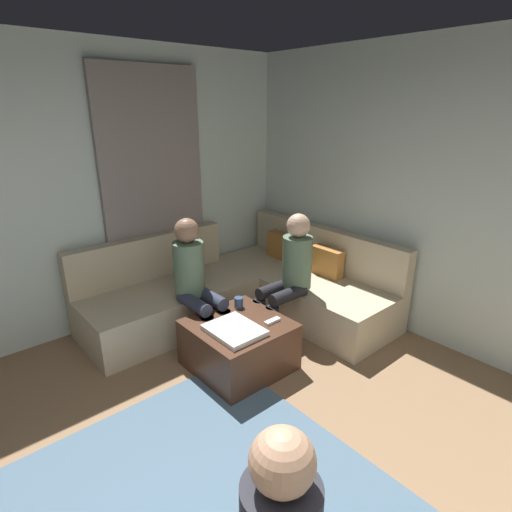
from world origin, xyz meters
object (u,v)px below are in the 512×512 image
Objects in this scene: game_remote at (272,321)px; person_on_couch_side at (195,279)px; ottoman at (239,344)px; person_on_couch_back at (290,272)px; sectional_couch at (246,290)px; coffee_mug at (239,302)px.

person_on_couch_side reaches higher than game_remote.
person_on_couch_side is at bearing -173.87° from ottoman.
person_on_couch_back is (-0.29, 0.49, 0.23)m from game_remote.
game_remote is at bearing 50.71° from ottoman.
sectional_couch is at bearing 5.39° from person_on_couch_back.
coffee_mug is at bearing -44.89° from sectional_couch.
coffee_mug is (0.47, -0.47, 0.19)m from sectional_couch.
game_remote is 0.81m from person_on_couch_side.
person_on_couch_back is at bearing 150.38° from person_on_couch_side.
game_remote is (0.40, 0.04, -0.04)m from coffee_mug.
person_on_couch_back is 1.00× the size of person_on_couch_side.
person_on_couch_back is at bearing 78.33° from coffee_mug.
sectional_couch is 0.96m from ottoman.
person_on_couch_side is (0.15, -0.71, 0.38)m from sectional_couch.
game_remote is at bearing 120.82° from person_on_couch_back.
sectional_couch reaches higher than game_remote.
game_remote is 0.12× the size of person_on_couch_back.
ottoman is 0.38m from coffee_mug.
person_on_couch_side is (-0.73, -0.28, 0.23)m from game_remote.
person_on_couch_back and person_on_couch_side have the same top height.
sectional_couch is at bearing -168.27° from person_on_couch_side.
person_on_couch_side is at bearing 60.38° from person_on_couch_back.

